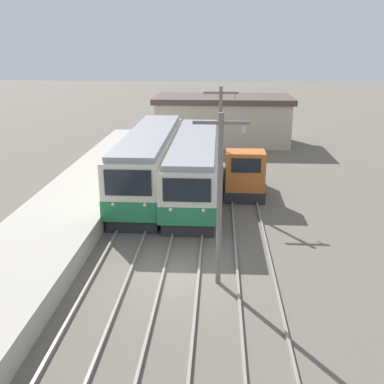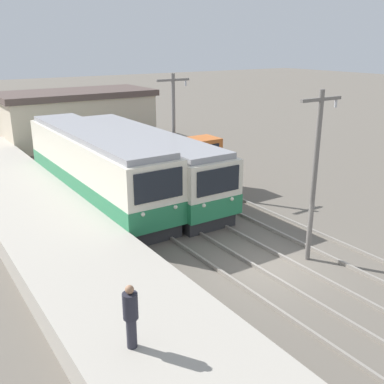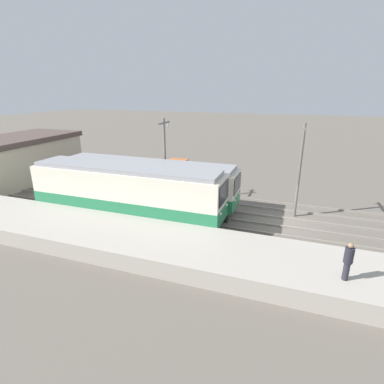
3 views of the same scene
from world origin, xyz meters
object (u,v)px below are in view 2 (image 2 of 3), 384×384
(commuter_train_center, at_px, (143,164))
(person_on_platform, at_px, (131,314))
(commuter_train_left, at_px, (95,169))
(shunting_locomotive, at_px, (186,164))
(catenary_mast_near, at_px, (315,171))
(catenary_mast_mid, at_px, (174,129))

(commuter_train_center, height_order, person_on_platform, commuter_train_center)
(commuter_train_left, relative_size, person_on_platform, 7.99)
(commuter_train_center, relative_size, shunting_locomotive, 2.88)
(commuter_train_center, height_order, catenary_mast_near, catenary_mast_near)
(commuter_train_center, distance_m, shunting_locomotive, 3.04)
(catenary_mast_near, height_order, catenary_mast_mid, same)
(catenary_mast_near, bearing_deg, commuter_train_left, 111.09)
(catenary_mast_near, distance_m, catenary_mast_mid, 10.16)
(catenary_mast_near, height_order, person_on_platform, catenary_mast_near)
(person_on_platform, bearing_deg, commuter_train_left, 71.50)
(shunting_locomotive, bearing_deg, catenary_mast_mid, -143.05)
(commuter_train_left, xyz_separation_m, catenary_mast_mid, (4.31, -1.01, 1.86))
(commuter_train_left, bearing_deg, shunting_locomotive, 1.08)
(commuter_train_left, xyz_separation_m, shunting_locomotive, (5.80, 0.11, -0.57))
(commuter_train_left, relative_size, commuter_train_center, 0.98)
(shunting_locomotive, distance_m, catenary_mast_near, 11.63)
(shunting_locomotive, height_order, catenary_mast_mid, catenary_mast_mid)
(catenary_mast_near, bearing_deg, commuter_train_center, 97.77)
(catenary_mast_mid, relative_size, person_on_platform, 3.81)
(commuter_train_left, height_order, commuter_train_center, commuter_train_left)
(shunting_locomotive, distance_m, person_on_platform, 16.97)
(commuter_train_center, bearing_deg, shunting_locomotive, 4.20)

